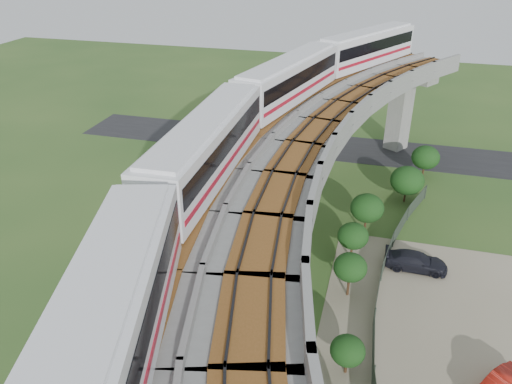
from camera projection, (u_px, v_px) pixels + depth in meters
ground at (251, 303)px, 35.19m from camera, size 160.00×160.00×0.00m
dirt_lot at (464, 364)px, 30.22m from camera, size 18.00×26.00×0.04m
asphalt_road at (318, 146)px, 60.78m from camera, size 60.00×8.00×0.03m
viaduct at (312, 197)px, 30.07m from camera, size 19.58×73.98×11.40m
metro_train at (280, 113)px, 33.85m from camera, size 13.18×61.07×3.64m
fence at (394, 320)px, 32.57m from camera, size 3.87×38.73×1.50m
tree_0 at (426, 157)px, 51.88m from camera, size 2.88×2.88×3.57m
tree_1 at (407, 180)px, 47.28m from camera, size 3.19×3.19×3.63m
tree_2 at (367, 208)px, 41.92m from camera, size 2.83×2.83×3.81m
tree_3 at (353, 236)px, 38.88m from camera, size 2.43×2.43×3.22m
tree_4 at (350, 267)px, 34.84m from camera, size 2.36×2.36×3.46m
tree_5 at (348, 351)px, 28.88m from camera, size 2.06×2.06×2.63m
car_dark at (416, 261)px, 38.38m from camera, size 4.75×1.94×1.38m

